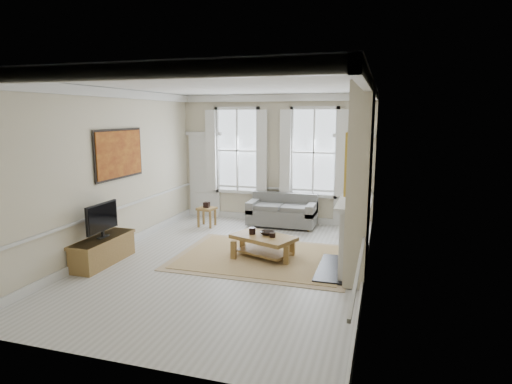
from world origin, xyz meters
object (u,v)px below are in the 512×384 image
(side_table, at_px, (207,211))
(coffee_table, at_px, (263,240))
(sofa, at_px, (282,212))
(tv_stand, at_px, (103,250))

(side_table, bearing_deg, coffee_table, -43.54)
(side_table, distance_m, coffee_table, 2.89)
(sofa, height_order, coffee_table, sofa)
(coffee_table, bearing_deg, sofa, 116.33)
(sofa, relative_size, tv_stand, 1.20)
(tv_stand, bearing_deg, sofa, 55.09)
(coffee_table, height_order, tv_stand, tv_stand)
(side_table, bearing_deg, sofa, 18.72)
(coffee_table, xyz_separation_m, tv_stand, (-2.90, -1.21, -0.12))
(sofa, distance_m, tv_stand, 4.68)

